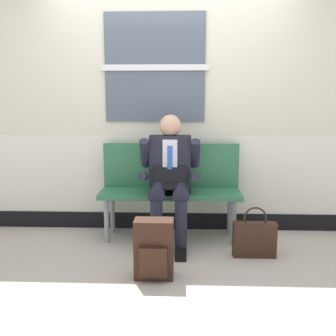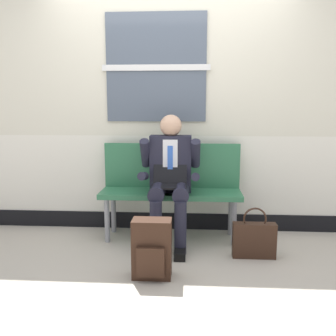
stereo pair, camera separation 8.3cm
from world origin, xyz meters
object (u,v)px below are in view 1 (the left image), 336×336
Objects in this scene: person_seated at (170,176)px; backpack at (154,250)px; handbag at (254,239)px; bench_with_person at (171,183)px.

backpack is at bearing -97.10° from person_seated.
person_seated reaches higher than handbag.
backpack is (-0.09, -0.96, -0.32)m from bench_with_person.
handbag is (0.76, -0.31, -0.49)m from person_seated.
person_seated is at bearing 82.90° from backpack.
person_seated is 2.67× the size of backpack.
person_seated is 2.74× the size of handbag.
person_seated is at bearing -90.00° from bench_with_person.
backpack is 1.03× the size of handbag.
backpack is (-0.09, -0.76, -0.43)m from person_seated.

